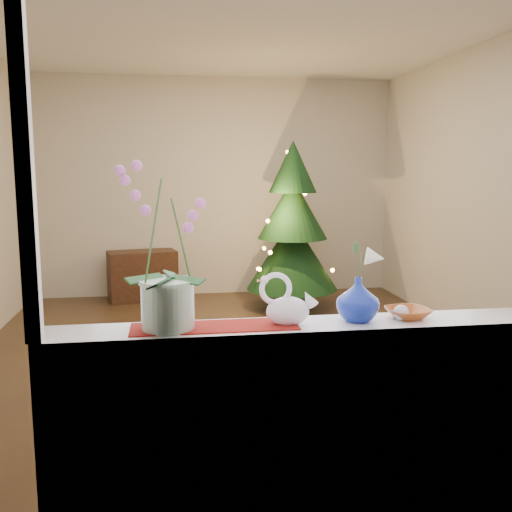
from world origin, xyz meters
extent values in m
plane|color=#372316|center=(0.00, 0.00, 0.00)|extent=(5.00, 5.00, 0.00)
cube|color=beige|center=(0.00, 2.50, 1.35)|extent=(4.50, 0.10, 2.70)
cube|color=beige|center=(0.00, -2.50, 1.35)|extent=(4.50, 0.10, 2.70)
cube|color=beige|center=(2.25, 0.00, 1.35)|extent=(0.10, 5.00, 2.70)
plane|color=white|center=(0.00, 0.00, 2.70)|extent=(5.00, 5.00, 0.00)
cube|color=white|center=(0.00, -2.46, 0.44)|extent=(2.20, 0.08, 0.88)
cube|color=white|center=(0.00, -2.37, 0.90)|extent=(2.20, 0.26, 0.04)
cube|color=maroon|center=(-0.38, -2.37, 0.92)|extent=(0.70, 0.20, 0.01)
imported|color=navy|center=(0.25, -2.36, 1.03)|extent=(0.28, 0.28, 0.22)
sphere|color=silver|center=(0.44, -2.38, 0.95)|extent=(0.08, 0.08, 0.07)
imported|color=#97451A|center=(0.48, -2.35, 0.94)|extent=(0.18, 0.18, 0.04)
cube|color=black|center=(-0.90, 2.25, 0.30)|extent=(0.87, 0.57, 0.60)
camera|label=1|loc=(-0.56, -4.69, 1.58)|focal=40.00mm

